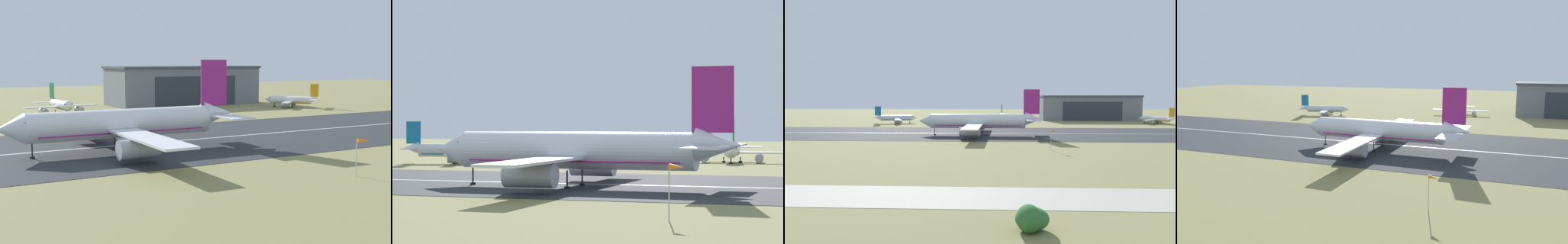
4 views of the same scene
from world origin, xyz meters
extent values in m
cube|color=#2B2D30|center=(0.00, 117.44, 0.03)|extent=(397.55, 54.06, 0.06)
cube|color=silver|center=(0.00, 117.44, 0.07)|extent=(357.80, 0.70, 0.01)
cylinder|color=white|center=(-29.56, 110.37, 5.55)|extent=(36.44, 6.48, 5.58)
cone|color=white|center=(-50.20, 110.91, 5.55)|extent=(5.13, 5.66, 5.54)
cone|color=white|center=(-8.10, 109.81, 6.54)|extent=(6.78, 5.15, 4.99)
cube|color=black|center=(-47.46, 110.84, 6.65)|extent=(1.22, 4.73, 0.44)
cube|color=#991E7A|center=(-29.56, 110.37, 4.03)|extent=(32.80, 6.11, 0.24)
cube|color=white|center=(-29.89, 125.75, 4.58)|extent=(6.41, 25.34, 0.41)
cylinder|color=#A8A8B2|center=(-31.09, 123.77, 2.61)|extent=(7.29, 3.62, 3.44)
cube|color=white|center=(-30.69, 95.03, 4.58)|extent=(6.41, 25.34, 0.41)
cylinder|color=#A8A8B2|center=(-31.78, 97.07, 2.61)|extent=(7.29, 3.62, 3.44)
cube|color=#991E7A|center=(-9.09, 109.84, 13.02)|extent=(6.03, 0.44, 9.41)
cube|color=white|center=(-8.51, 116.83, 6.38)|extent=(5.49, 8.60, 0.24)
cube|color=white|center=(-8.88, 102.83, 6.38)|extent=(5.49, 8.60, 0.24)
cylinder|color=black|center=(-46.51, 110.81, 1.39)|extent=(0.24, 0.24, 2.78)
cylinder|color=black|center=(-46.51, 110.81, 0.22)|extent=(0.84, 0.84, 0.44)
cylinder|color=black|center=(-29.70, 113.70, 1.39)|extent=(0.24, 0.24, 2.78)
cylinder|color=black|center=(-29.70, 113.70, 0.22)|extent=(0.84, 0.84, 0.44)
cylinder|color=black|center=(-29.87, 107.06, 1.39)|extent=(0.24, 0.24, 2.78)
cylinder|color=black|center=(-29.87, 107.06, 0.22)|extent=(0.84, 0.84, 0.44)
cylinder|color=white|center=(-18.69, 191.75, 2.91)|extent=(4.51, 13.38, 3.16)
cone|color=white|center=(-17.86, 183.82, 2.91)|extent=(3.44, 3.16, 3.16)
cone|color=white|center=(-19.57, 200.16, 3.48)|extent=(3.22, 4.07, 2.84)
cube|color=black|center=(-18.03, 185.37, 3.55)|extent=(2.78, 1.37, 0.44)
cube|color=#1E7238|center=(-18.69, 191.75, 2.05)|extent=(4.21, 12.05, 0.20)
cube|color=white|center=(-25.67, 190.76, 2.36)|extent=(11.12, 3.49, 0.40)
cylinder|color=#A8A8B2|center=(-24.76, 190.38, 1.13)|extent=(2.37, 4.29, 1.96)
cube|color=white|center=(-11.66, 192.23, 2.36)|extent=(11.12, 3.49, 0.40)
cylinder|color=#A8A8B2|center=(-12.48, 191.66, 1.13)|extent=(2.37, 4.29, 1.96)
cube|color=#1E7238|center=(-19.51, 199.60, 7.18)|extent=(0.64, 3.45, 5.37)
cube|color=white|center=(-23.53, 199.58, 3.39)|extent=(5.12, 3.49, 0.24)
cube|color=white|center=(-15.58, 200.41, 3.39)|extent=(5.12, 3.49, 0.24)
cylinder|color=black|center=(-18.14, 186.42, 0.67)|extent=(0.24, 0.24, 1.33)
cylinder|color=black|center=(-18.14, 186.42, 0.22)|extent=(0.84, 0.84, 0.44)
cylinder|color=black|center=(-20.60, 191.79, 0.67)|extent=(0.24, 0.24, 1.33)
cylinder|color=black|center=(-20.60, 191.79, 0.22)|extent=(0.84, 0.84, 0.44)
cylinder|color=black|center=(-16.83, 192.19, 0.67)|extent=(0.24, 0.24, 1.33)
cylinder|color=black|center=(-16.83, 192.19, 0.22)|extent=(0.84, 0.84, 0.44)
cylinder|color=silver|center=(-77.35, 169.45, 3.02)|extent=(17.01, 7.63, 2.96)
cone|color=silver|center=(-67.99, 172.22, 3.02)|extent=(3.40, 3.60, 2.96)
cone|color=silver|center=(-87.14, 166.55, 3.55)|extent=(4.17, 3.57, 2.67)
cube|color=black|center=(-69.39, 171.81, 3.61)|extent=(1.77, 2.73, 0.44)
cube|color=#146B9E|center=(-77.35, 169.45, 2.21)|extent=(15.35, 7.01, 0.20)
cube|color=silver|center=(-75.30, 163.72, 2.50)|extent=(5.26, 9.59, 0.40)
cylinder|color=#A8A8B2|center=(-74.98, 164.58, 1.33)|extent=(4.22, 2.86, 1.84)
cube|color=silver|center=(-78.75, 175.37, 2.50)|extent=(5.26, 9.59, 0.40)
cylinder|color=#A8A8B2|center=(-78.01, 174.82, 1.33)|extent=(4.22, 2.86, 1.84)
cube|color=#146B9E|center=(-86.62, 166.71, 7.02)|extent=(3.17, 1.18, 5.04)
cube|color=silver|center=(-85.94, 163.00, 3.47)|extent=(3.99, 5.15, 0.24)
cube|color=silver|center=(-88.07, 170.19, 3.47)|extent=(3.99, 5.15, 0.24)
cylinder|color=black|center=(-70.42, 171.50, 0.77)|extent=(0.24, 0.24, 1.54)
cylinder|color=black|center=(-70.42, 171.50, 0.22)|extent=(0.84, 0.84, 0.44)
cylinder|color=black|center=(-77.00, 167.70, 0.77)|extent=(0.24, 0.24, 1.54)
cylinder|color=black|center=(-77.00, 167.70, 0.22)|extent=(0.84, 0.84, 0.44)
cylinder|color=black|center=(-78.01, 171.11, 0.77)|extent=(0.24, 0.24, 1.54)
cylinder|color=black|center=(-78.01, 171.11, 0.22)|extent=(0.84, 0.84, 0.44)
cylinder|color=#B7B7BC|center=(-6.97, 71.64, 2.89)|extent=(0.14, 0.14, 5.77)
cone|color=orange|center=(-6.06, 71.05, 5.52)|extent=(1.88, 1.51, 0.60)
camera|label=1|loc=(-68.26, 12.85, 17.62)|focal=50.00mm
camera|label=2|loc=(13.19, -19.89, 10.54)|focal=85.00mm
camera|label=3|loc=(-22.10, -35.93, 15.68)|focal=35.00mm
camera|label=4|loc=(5.69, 12.85, 23.36)|focal=35.00mm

